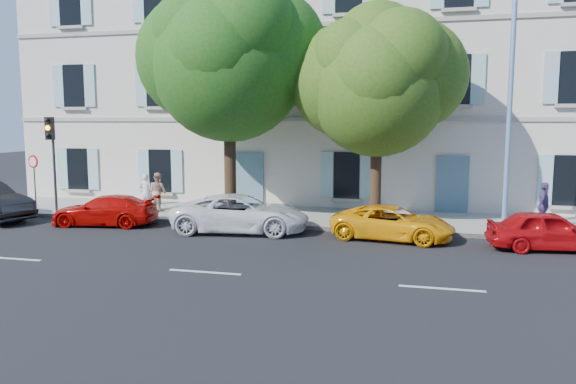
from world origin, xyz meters
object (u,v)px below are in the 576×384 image
(pedestrian_b, at_px, (158,192))
(road_sign, at_px, (34,171))
(street_lamp, at_px, (511,88))
(car_yellow_supercar, at_px, (393,223))
(tree_left, at_px, (229,65))
(car_red_coupe, at_px, (105,210))
(car_red_hatchback, at_px, (549,230))
(traffic_light, at_px, (51,144))
(pedestrian_a, at_px, (146,192))
(car_white_coupe, at_px, (241,213))
(tree_right, at_px, (377,88))
(pedestrian_c, at_px, (544,206))

(pedestrian_b, bearing_deg, road_sign, 39.49)
(street_lamp, xyz_separation_m, pedestrian_b, (-13.65, 1.33, -4.05))
(car_yellow_supercar, xyz_separation_m, tree_left, (-6.46, 2.08, 5.49))
(road_sign, bearing_deg, car_yellow_supercar, -5.77)
(car_red_coupe, height_order, tree_left, tree_left)
(car_red_hatchback, distance_m, tree_left, 12.69)
(car_yellow_supercar, bearing_deg, traffic_light, 93.52)
(tree_left, relative_size, road_sign, 3.90)
(street_lamp, distance_m, pedestrian_a, 14.81)
(car_red_coupe, bearing_deg, car_red_hatchback, 81.53)
(car_white_coupe, xyz_separation_m, car_yellow_supercar, (5.32, 0.03, -0.11))
(car_red_hatchback, bearing_deg, street_lamp, 21.28)
(car_red_coupe, bearing_deg, car_white_coupe, 83.06)
(pedestrian_a, bearing_deg, tree_left, 159.52)
(car_red_coupe, bearing_deg, car_yellow_supercar, 83.16)
(traffic_light, distance_m, road_sign, 1.69)
(tree_right, bearing_deg, pedestrian_a, 176.67)
(car_white_coupe, bearing_deg, pedestrian_b, 51.97)
(car_yellow_supercar, height_order, pedestrian_c, pedestrian_c)
(tree_right, relative_size, pedestrian_c, 4.63)
(car_red_hatchback, height_order, pedestrian_b, pedestrian_b)
(car_yellow_supercar, height_order, car_red_hatchback, car_red_hatchback)
(tree_left, relative_size, pedestrian_b, 5.65)
(tree_right, distance_m, pedestrian_c, 7.14)
(car_red_coupe, bearing_deg, road_sign, -117.23)
(road_sign, relative_size, pedestrian_b, 1.45)
(traffic_light, relative_size, pedestrian_b, 2.43)
(pedestrian_a, bearing_deg, car_red_hatchback, 156.92)
(car_white_coupe, relative_size, pedestrian_c, 2.89)
(tree_left, height_order, pedestrian_b, tree_left)
(pedestrian_c, bearing_deg, car_white_coupe, 121.51)
(road_sign, bearing_deg, pedestrian_b, 14.12)
(tree_right, relative_size, road_sign, 3.29)
(car_white_coupe, distance_m, road_sign, 9.87)
(tree_left, bearing_deg, pedestrian_a, 170.95)
(car_white_coupe, height_order, pedestrian_b, pedestrian_b)
(car_white_coupe, bearing_deg, street_lamp, -87.37)
(tree_left, xyz_separation_m, tree_right, (5.68, 0.08, -0.94))
(car_white_coupe, relative_size, pedestrian_a, 3.08)
(car_red_coupe, xyz_separation_m, traffic_light, (-3.09, 1.21, 2.43))
(road_sign, relative_size, pedestrian_a, 1.50)
(road_sign, bearing_deg, tree_right, 2.58)
(tree_left, xyz_separation_m, pedestrian_b, (-3.49, 0.70, -5.09))
(car_red_hatchback, bearing_deg, pedestrian_a, 70.75)
(car_red_coupe, relative_size, pedestrian_c, 2.36)
(street_lamp, bearing_deg, tree_right, 171.10)
(car_red_coupe, bearing_deg, tree_right, 95.39)
(street_lamp, bearing_deg, car_red_hatchback, -61.12)
(car_red_coupe, distance_m, pedestrian_b, 2.96)
(traffic_light, distance_m, pedestrian_b, 4.66)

